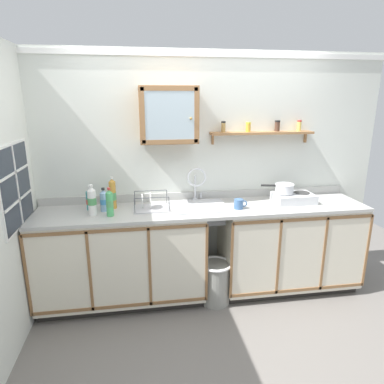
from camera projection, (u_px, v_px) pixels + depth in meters
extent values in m
plane|color=slate|center=(212.00, 317.00, 3.12)|extent=(6.22, 6.22, 0.00)
cube|color=silver|center=(199.00, 174.00, 3.49)|extent=(3.82, 0.05, 2.40)
cube|color=white|center=(200.00, 54.00, 3.15)|extent=(3.82, 0.02, 0.05)
cube|color=black|center=(124.00, 295.00, 3.40)|extent=(1.53, 0.52, 0.08)
cube|color=beige|center=(122.00, 255.00, 3.25)|extent=(1.56, 0.58, 0.83)
cube|color=brown|center=(118.00, 230.00, 2.87)|extent=(1.56, 0.01, 0.03)
cube|color=brown|center=(122.00, 306.00, 3.07)|extent=(1.56, 0.01, 0.03)
cube|color=brown|center=(26.00, 277.00, 2.85)|extent=(0.02, 0.01, 0.76)
cube|color=brown|center=(90.00, 272.00, 2.93)|extent=(0.02, 0.01, 0.76)
cube|color=brown|center=(150.00, 268.00, 3.01)|extent=(0.02, 0.01, 0.76)
cube|color=brown|center=(207.00, 263.00, 3.09)|extent=(0.02, 0.01, 0.76)
cube|color=black|center=(284.00, 281.00, 3.66)|extent=(1.36, 0.52, 0.08)
cube|color=beige|center=(288.00, 244.00, 3.51)|extent=(1.38, 0.58, 0.83)
cube|color=brown|center=(305.00, 219.00, 3.13)|extent=(1.38, 0.01, 0.03)
cube|color=brown|center=(298.00, 290.00, 3.33)|extent=(1.38, 0.01, 0.03)
cube|color=brown|center=(232.00, 262.00, 3.12)|extent=(0.02, 0.01, 0.76)
cube|color=brown|center=(279.00, 258.00, 3.19)|extent=(0.02, 0.01, 0.76)
cube|color=brown|center=(324.00, 255.00, 3.26)|extent=(0.02, 0.01, 0.76)
cube|color=brown|center=(367.00, 251.00, 3.33)|extent=(0.02, 0.01, 0.76)
cube|color=#B2B2AD|center=(204.00, 209.00, 3.26)|extent=(3.18, 0.61, 0.03)
cube|color=#B2B2AD|center=(199.00, 195.00, 3.51)|extent=(3.18, 0.02, 0.08)
cube|color=silver|center=(198.00, 206.00, 3.26)|extent=(0.54, 0.43, 0.01)
cube|color=slate|center=(198.00, 219.00, 3.30)|extent=(0.46, 0.35, 0.01)
cube|color=slate|center=(195.00, 208.00, 3.45)|extent=(0.46, 0.01, 0.13)
cube|color=slate|center=(202.00, 220.00, 3.11)|extent=(0.46, 0.01, 0.13)
cylinder|color=#4C4C51|center=(198.00, 219.00, 3.30)|extent=(0.04, 0.04, 0.01)
cylinder|color=silver|center=(195.00, 199.00, 3.49)|extent=(0.05, 0.05, 0.02)
cylinder|color=silver|center=(195.00, 187.00, 3.45)|extent=(0.02, 0.02, 0.24)
torus|color=silver|center=(197.00, 177.00, 3.34)|extent=(0.19, 0.02, 0.19)
cylinder|color=silver|center=(201.00, 195.00, 3.49)|extent=(0.02, 0.02, 0.05)
cube|color=silver|center=(293.00, 198.00, 3.40)|extent=(0.40, 0.27, 0.09)
cylinder|color=#2D2D2D|center=(284.00, 193.00, 3.39)|extent=(0.16, 0.16, 0.01)
cylinder|color=#2D2D2D|center=(302.00, 193.00, 3.42)|extent=(0.16, 0.16, 0.01)
cylinder|color=black|center=(290.00, 202.00, 3.27)|extent=(0.03, 0.02, 0.03)
cylinder|color=black|center=(308.00, 201.00, 3.30)|extent=(0.03, 0.02, 0.03)
cylinder|color=silver|center=(284.00, 189.00, 3.38)|extent=(0.18, 0.18, 0.09)
torus|color=silver|center=(285.00, 184.00, 3.37)|extent=(0.19, 0.19, 0.01)
cylinder|color=black|center=(268.00, 185.00, 3.38)|extent=(0.14, 0.05, 0.02)
cylinder|color=white|center=(92.00, 203.00, 3.01)|extent=(0.07, 0.07, 0.23)
cone|color=white|center=(91.00, 189.00, 2.97)|extent=(0.07, 0.07, 0.03)
cylinder|color=white|center=(91.00, 186.00, 2.97)|extent=(0.03, 0.03, 0.02)
cylinder|color=#4C9959|center=(92.00, 201.00, 3.01)|extent=(0.08, 0.08, 0.06)
cylinder|color=#8CB7E0|center=(104.00, 202.00, 3.12)|extent=(0.07, 0.07, 0.17)
cone|color=#8CB7E0|center=(103.00, 192.00, 3.10)|extent=(0.07, 0.07, 0.03)
cylinder|color=#262626|center=(103.00, 189.00, 3.09)|extent=(0.03, 0.03, 0.02)
cylinder|color=#3F8CCC|center=(104.00, 202.00, 3.12)|extent=(0.07, 0.07, 0.05)
cylinder|color=gold|center=(113.00, 195.00, 3.19)|extent=(0.06, 0.06, 0.26)
cone|color=gold|center=(112.00, 180.00, 3.15)|extent=(0.06, 0.06, 0.03)
cylinder|color=white|center=(112.00, 178.00, 3.15)|extent=(0.03, 0.03, 0.02)
cylinder|color=#4C9959|center=(113.00, 196.00, 3.20)|extent=(0.07, 0.07, 0.07)
cylinder|color=teal|center=(91.00, 201.00, 3.17)|extent=(0.08, 0.08, 0.17)
cone|color=teal|center=(90.00, 190.00, 3.14)|extent=(0.08, 0.08, 0.04)
cylinder|color=white|center=(89.00, 187.00, 3.13)|extent=(0.04, 0.04, 0.02)
cylinder|color=#D84C3F|center=(91.00, 201.00, 3.17)|extent=(0.08, 0.08, 0.05)
cylinder|color=#4CB266|center=(110.00, 205.00, 2.99)|extent=(0.06, 0.06, 0.21)
cone|color=#4CB266|center=(109.00, 191.00, 2.95)|extent=(0.06, 0.06, 0.03)
cylinder|color=red|center=(109.00, 189.00, 2.95)|extent=(0.03, 0.03, 0.02)
cylinder|color=#4C9959|center=(110.00, 203.00, 2.98)|extent=(0.06, 0.06, 0.06)
cube|color=#B2B2B7|center=(152.00, 208.00, 3.20)|extent=(0.34, 0.26, 0.01)
cylinder|color=#4C4F54|center=(135.00, 206.00, 3.04)|extent=(0.01, 0.01, 0.14)
cylinder|color=#4C4F54|center=(169.00, 204.00, 3.09)|extent=(0.01, 0.01, 0.14)
cylinder|color=#4C4F54|center=(135.00, 198.00, 3.27)|extent=(0.01, 0.01, 0.14)
cylinder|color=#4C4F54|center=(167.00, 197.00, 3.32)|extent=(0.01, 0.01, 0.14)
cylinder|color=#4C4F54|center=(152.00, 198.00, 3.05)|extent=(0.31, 0.01, 0.01)
cylinder|color=#4C4F54|center=(151.00, 191.00, 3.28)|extent=(0.31, 0.01, 0.01)
cylinder|color=white|center=(142.00, 201.00, 3.16)|extent=(0.01, 0.14, 0.14)
cylinder|color=white|center=(150.00, 200.00, 3.18)|extent=(0.01, 0.15, 0.15)
cylinder|color=#3F6699|center=(239.00, 204.00, 3.20)|extent=(0.09, 0.09, 0.09)
torus|color=#3F6699|center=(244.00, 204.00, 3.20)|extent=(0.07, 0.02, 0.06)
cube|color=#996B42|center=(168.00, 115.00, 3.13)|extent=(0.54, 0.26, 0.52)
cube|color=silver|center=(170.00, 116.00, 3.00)|extent=(0.44, 0.01, 0.42)
cube|color=#996B42|center=(142.00, 116.00, 2.96)|extent=(0.04, 0.01, 0.49)
cube|color=#996B42|center=(197.00, 115.00, 3.04)|extent=(0.04, 0.01, 0.49)
cube|color=#996B42|center=(169.00, 88.00, 2.94)|extent=(0.51, 0.01, 0.04)
cube|color=#996B42|center=(170.00, 142.00, 3.06)|extent=(0.51, 0.01, 0.04)
sphere|color=olive|center=(191.00, 118.00, 3.02)|extent=(0.02, 0.02, 0.02)
cube|color=#996B42|center=(262.00, 133.00, 3.38)|extent=(1.05, 0.14, 0.02)
cube|color=#996B42|center=(213.00, 139.00, 3.37)|extent=(0.02, 0.03, 0.10)
cube|color=#996B42|center=(305.00, 138.00, 3.52)|extent=(0.02, 0.03, 0.10)
cylinder|color=tan|center=(223.00, 128.00, 3.30)|extent=(0.04, 0.04, 0.09)
cylinder|color=black|center=(223.00, 122.00, 3.29)|extent=(0.04, 0.04, 0.02)
cylinder|color=gold|center=(248.00, 128.00, 3.33)|extent=(0.05, 0.05, 0.08)
cylinder|color=yellow|center=(248.00, 123.00, 3.32)|extent=(0.05, 0.05, 0.02)
cylinder|color=#4C3326|center=(277.00, 127.00, 3.40)|extent=(0.05, 0.05, 0.09)
cylinder|color=black|center=(278.00, 121.00, 3.38)|extent=(0.05, 0.05, 0.02)
cylinder|color=#E0C659|center=(299.00, 126.00, 3.43)|extent=(0.04, 0.04, 0.09)
cylinder|color=red|center=(299.00, 121.00, 3.42)|extent=(0.04, 0.04, 0.02)
cube|color=#262D38|center=(16.00, 186.00, 2.74)|extent=(0.01, 0.65, 0.65)
cube|color=white|center=(15.00, 186.00, 2.73)|extent=(0.02, 0.69, 0.70)
cube|color=white|center=(17.00, 186.00, 2.74)|extent=(0.01, 0.02, 0.65)
cube|color=white|center=(19.00, 200.00, 2.77)|extent=(0.01, 0.65, 0.02)
cube|color=white|center=(15.00, 172.00, 2.71)|extent=(0.01, 0.65, 0.02)
cylinder|color=gray|center=(216.00, 283.00, 3.30)|extent=(0.28, 0.28, 0.42)
torus|color=white|center=(216.00, 264.00, 3.25)|extent=(0.32, 0.32, 0.03)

